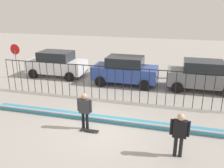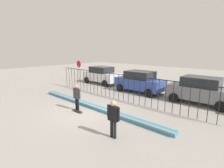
{
  "view_description": "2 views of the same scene",
  "coord_description": "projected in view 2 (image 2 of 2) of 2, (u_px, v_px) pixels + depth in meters",
  "views": [
    {
      "loc": [
        3.14,
        -8.87,
        5.21
      ],
      "look_at": [
        0.03,
        2.56,
        1.23
      ],
      "focal_mm": 38.22,
      "sensor_mm": 36.0,
      "label": 1
    },
    {
      "loc": [
        7.92,
        -6.14,
        3.74
      ],
      "look_at": [
        -0.16,
        2.76,
        1.27
      ],
      "focal_mm": 26.86,
      "sensor_mm": 36.0,
      "label": 2
    }
  ],
  "objects": [
    {
      "name": "stop_sign",
      "position": [
        79.0,
        68.0,
        19.54
      ],
      "size": [
        0.76,
        0.07,
        2.5
      ],
      "color": "slate",
      "rests_on": "ground"
    },
    {
      "name": "parked_car_gray",
      "position": [
        200.0,
        90.0,
        11.71
      ],
      "size": [
        4.3,
        2.12,
        1.9
      ],
      "rotation": [
        0.0,
        0.0,
        0.0
      ],
      "color": "slate",
      "rests_on": "ground"
    },
    {
      "name": "camera_operator",
      "position": [
        113.0,
        116.0,
        7.06
      ],
      "size": [
        0.68,
        0.26,
        1.69
      ],
      "rotation": [
        0.0,
        0.0,
        2.88
      ],
      "color": "black",
      "rests_on": "ground"
    },
    {
      "name": "skateboard",
      "position": [
        77.0,
        111.0,
        10.24
      ],
      "size": [
        0.8,
        0.2,
        0.07
      ],
      "rotation": [
        0.0,
        0.0,
        0.09
      ],
      "color": "black",
      "rests_on": "ground"
    },
    {
      "name": "perimeter_fence",
      "position": [
        119.0,
        84.0,
        12.58
      ],
      "size": [
        14.04,
        0.04,
        1.96
      ],
      "color": "black",
      "rests_on": "ground"
    },
    {
      "name": "parked_car_blue",
      "position": [
        140.0,
        81.0,
        14.88
      ],
      "size": [
        4.3,
        2.12,
        1.9
      ],
      "rotation": [
        0.0,
        0.0,
        0.07
      ],
      "color": "#2D479E",
      "rests_on": "ground"
    },
    {
      "name": "skateboarder",
      "position": [
        77.0,
        95.0,
        10.36
      ],
      "size": [
        0.67,
        0.25,
        1.66
      ],
      "rotation": [
        0.0,
        0.0,
        0.15
      ],
      "color": "black",
      "rests_on": "ground"
    },
    {
      "name": "parked_car_white",
      "position": [
        102.0,
        75.0,
        18.76
      ],
      "size": [
        4.3,
        2.12,
        1.9
      ],
      "rotation": [
        0.0,
        0.0,
        -0.08
      ],
      "color": "silver",
      "rests_on": "ground"
    },
    {
      "name": "bowl_coping_ledge",
      "position": [
        93.0,
        106.0,
        10.9
      ],
      "size": [
        11.0,
        0.41,
        0.27
      ],
      "color": "teal",
      "rests_on": "ground"
    },
    {
      "name": "ground_plane",
      "position": [
        84.0,
        111.0,
        10.42
      ],
      "size": [
        60.0,
        60.0,
        0.0
      ],
      "primitive_type": "plane",
      "color": "#9E9991"
    }
  ]
}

